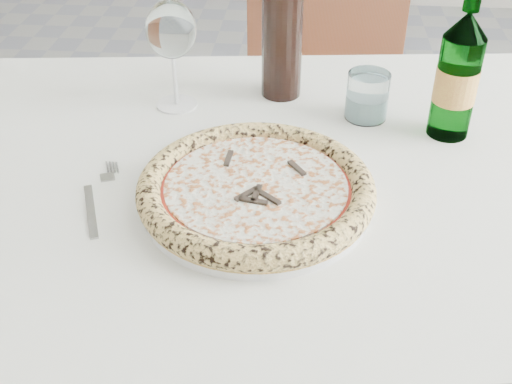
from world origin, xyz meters
TOP-DOWN VIEW (x-y plane):
  - dining_table at (0.14, 0.04)m, footprint 1.50×0.99m
  - chair_far at (0.23, 0.87)m, footprint 0.53×0.53m
  - plate at (0.14, -0.06)m, footprint 0.32×0.32m
  - pizza at (0.14, -0.06)m, footprint 0.34×0.34m
  - fork at (-0.09, -0.07)m, footprint 0.06×0.18m
  - wine_glass at (-0.03, 0.23)m, footprint 0.09×0.09m
  - tumbler at (0.31, 0.22)m, footprint 0.07×0.07m
  - beer_bottle at (0.44, 0.17)m, footprint 0.07×0.07m
  - wine_bottle at (0.16, 0.29)m, footprint 0.07×0.07m

SIDE VIEW (x-z plane):
  - chair_far at x=0.23m, z-range 0.07..1.00m
  - dining_table at x=0.14m, z-range 0.29..1.04m
  - fork at x=-0.09m, z-range 0.76..0.76m
  - plate at x=0.14m, z-range 0.76..0.77m
  - pizza at x=0.14m, z-range 0.76..0.80m
  - tumbler at x=0.31m, z-range 0.75..0.83m
  - beer_bottle at x=0.44m, z-range 0.73..0.99m
  - wine_bottle at x=0.16m, z-range 0.73..1.03m
  - wine_glass at x=-0.03m, z-range 0.80..0.99m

